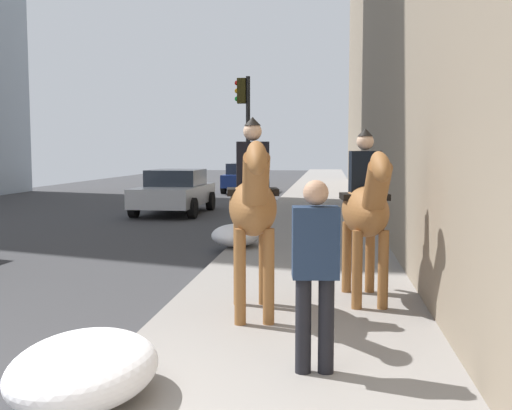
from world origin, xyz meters
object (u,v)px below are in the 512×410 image
Objects in this scene: pedestrian_greeting at (315,263)px; traffic_light_near_curb at (245,126)px; car_mid_lane at (175,191)px; mounted_horse_near at (253,205)px; mounted_horse_far at (366,208)px; car_near_lane at (246,177)px.

pedestrian_greeting is 0.41× the size of traffic_light_near_curb.
car_mid_lane is at bearing 13.07° from pedestrian_greeting.
car_mid_lane is at bearing -171.14° from mounted_horse_near.
mounted_horse_far is 1.32× the size of pedestrian_greeting.
mounted_horse_near is at bearing -64.51° from mounted_horse_far.
mounted_horse_far is 22.64m from car_near_lane.
mounted_horse_far reaches higher than car_mid_lane.
pedestrian_greeting is 12.23m from traffic_light_near_curb.
mounted_horse_far is 0.49× the size of car_near_lane.
mounted_horse_near is 1.98m from pedestrian_greeting.
car_near_lane is (23.00, 3.24, -0.69)m from mounted_horse_near.
car_mid_lane is (12.47, 4.15, -0.70)m from mounted_horse_near.
mounted_horse_near reaches higher than pedestrian_greeting.
mounted_horse_near is 23.24m from car_near_lane.
car_near_lane is at bearing 178.49° from mounted_horse_near.
mounted_horse_far is at bearing -162.94° from traffic_light_near_curb.
mounted_horse_near is 1.38× the size of pedestrian_greeting.
traffic_light_near_curb reaches higher than car_near_lane.
mounted_horse_far is at bearing -18.42° from pedestrian_greeting.
mounted_horse_near reaches higher than mounted_horse_far.
car_near_lane is at bearing 7.74° from traffic_light_near_curb.
mounted_horse_near is 0.57× the size of traffic_light_near_curb.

